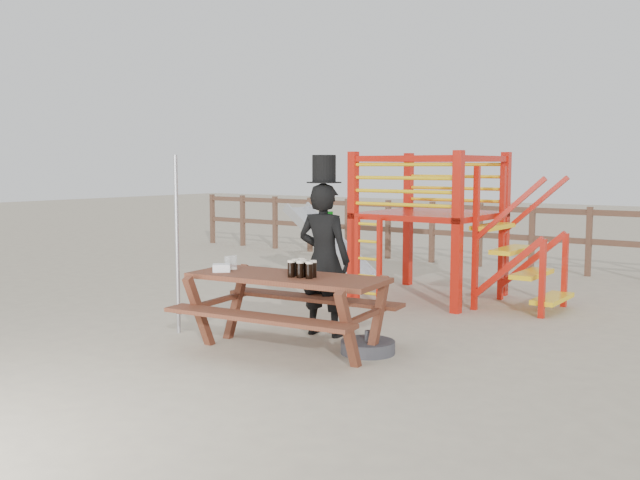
{
  "coord_description": "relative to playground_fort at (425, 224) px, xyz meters",
  "views": [
    {
      "loc": [
        4.91,
        -5.59,
        1.91
      ],
      "look_at": [
        0.28,
        0.8,
        1.08
      ],
      "focal_mm": 40.0,
      "sensor_mm": 36.0,
      "label": 1
    }
  ],
  "objects": [
    {
      "name": "ground",
      "position": [
        -0.12,
        -3.58,
        -1.07
      ],
      "size": [
        60.0,
        60.0,
        0.0
      ],
      "primitive_type": "plane",
      "color": "#B7AB8E",
      "rests_on": "ground"
    },
    {
      "name": "back_fence",
      "position": [
        -0.12,
        3.42,
        -0.34
      ],
      "size": [
        15.09,
        0.09,
        1.2
      ],
      "color": "brown",
      "rests_on": "ground"
    },
    {
      "name": "playground_fort",
      "position": [
        0.0,
        0.0,
        0.0
      ],
      "size": [
        4.71,
        1.84,
        2.1
      ],
      "color": "red",
      "rests_on": "ground"
    },
    {
      "name": "picnic_table",
      "position": [
        0.29,
        -3.55,
        -0.57
      ],
      "size": [
        2.21,
        1.66,
        0.79
      ],
      "rotation": [
        0.0,
        0.0,
        0.13
      ],
      "color": "brown",
      "rests_on": "ground"
    },
    {
      "name": "man_with_hat",
      "position": [
        0.19,
        -2.76,
        -0.17
      ],
      "size": [
        0.67,
        0.48,
        2.02
      ],
      "rotation": [
        0.0,
        0.0,
        3.25
      ],
      "color": "black",
      "rests_on": "ground"
    },
    {
      "name": "metal_pole",
      "position": [
        -1.23,
        -3.64,
        -0.06
      ],
      "size": [
        0.04,
        0.04,
        2.02
      ],
      "primitive_type": "cylinder",
      "color": "#B2B2B7",
      "rests_on": "ground"
    },
    {
      "name": "parasol_base",
      "position": [
        1.01,
        -3.13,
        -1.01
      ],
      "size": [
        0.56,
        0.56,
        0.24
      ],
      "color": "#39393E",
      "rests_on": "ground"
    },
    {
      "name": "paper_bag",
      "position": [
        -0.42,
        -3.76,
        -0.24
      ],
      "size": [
        0.23,
        0.22,
        0.08
      ],
      "primitive_type": "cube",
      "rotation": [
        0.0,
        0.0,
        0.73
      ],
      "color": "white",
      "rests_on": "picnic_table"
    },
    {
      "name": "stout_pints",
      "position": [
        0.48,
        -3.55,
        -0.19
      ],
      "size": [
        0.3,
        0.26,
        0.17
      ],
      "color": "black",
      "rests_on": "picnic_table"
    },
    {
      "name": "empty_glasses",
      "position": [
        -0.43,
        -3.61,
        -0.21
      ],
      "size": [
        0.09,
        0.15,
        0.15
      ],
      "color": "silver",
      "rests_on": "picnic_table"
    }
  ]
}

